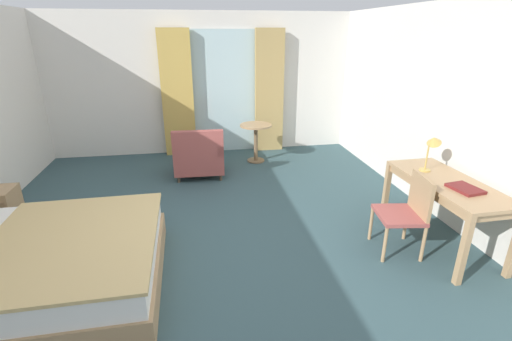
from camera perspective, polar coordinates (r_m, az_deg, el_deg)
name	(u,v)px	position (r m, az deg, el deg)	size (l,w,h in m)	color
ground	(219,252)	(4.12, -5.78, -12.67)	(6.25, 7.76, 0.10)	#334C51
wall_back	(203,85)	(7.11, -8.39, 13.19)	(5.85, 0.12, 2.58)	silver
wall_right	(477,123)	(4.67, 31.41, 6.39)	(0.12, 7.36, 2.58)	silver
balcony_glass_door	(224,93)	(7.07, -5.06, 12.02)	(1.28, 0.02, 2.27)	silver
curtain_panel_left	(178,94)	(6.96, -12.21, 11.59)	(0.57, 0.10, 2.29)	tan
curtain_panel_right	(269,92)	(7.09, 2.10, 12.21)	(0.54, 0.10, 2.29)	tan
bed	(24,267)	(3.92, -32.65, -12.59)	(2.29, 1.80, 1.06)	tan
writing_desk	(447,189)	(4.36, 27.75, -2.53)	(0.65, 1.42, 0.76)	tan
desk_chair	(407,210)	(4.13, 22.62, -5.68)	(0.50, 0.53, 0.86)	#9E4C47
desk_lamp	(433,144)	(4.54, 25.99, 3.77)	(0.27, 0.23, 0.42)	tan
closed_book	(465,189)	(4.15, 29.98, -2.48)	(0.23, 0.30, 0.03)	maroon
armchair_by_window	(199,156)	(5.98, -8.92, 2.28)	(0.80, 0.79, 0.82)	#9E4C47
round_cafe_table	(256,135)	(6.53, -0.02, 5.62)	(0.57, 0.57, 0.69)	tan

